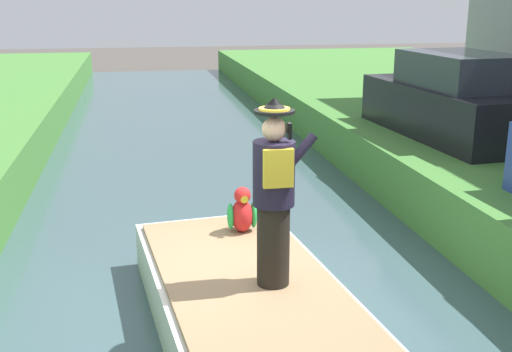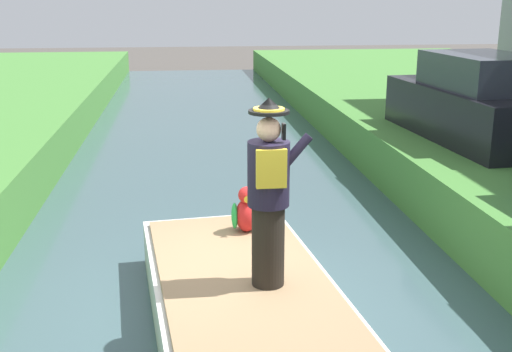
{
  "view_description": "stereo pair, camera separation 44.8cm",
  "coord_description": "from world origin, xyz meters",
  "views": [
    {
      "loc": [
        -1.03,
        -6.08,
        3.44
      ],
      "look_at": [
        0.19,
        0.24,
        1.61
      ],
      "focal_mm": 44.26,
      "sensor_mm": 36.0,
      "label": 1
    },
    {
      "loc": [
        -0.58,
        -6.15,
        3.44
      ],
      "look_at": [
        0.19,
        0.24,
        1.61
      ],
      "focal_mm": 44.26,
      "sensor_mm": 36.0,
      "label": 2
    }
  ],
  "objects": [
    {
      "name": "canal_water",
      "position": [
        0.0,
        0.0,
        0.05
      ],
      "size": [
        5.84,
        48.0,
        0.1
      ],
      "primitive_type": "cube",
      "color": "#3D565B",
      "rests_on": "ground"
    },
    {
      "name": "parrot_plush",
      "position": [
        0.16,
        0.97,
        0.95
      ],
      "size": [
        0.36,
        0.34,
        0.57
      ],
      "color": "red",
      "rests_on": "boat"
    },
    {
      "name": "ground_plane",
      "position": [
        0.0,
        0.0,
        0.0
      ],
      "size": [
        80.0,
        80.0,
        0.0
      ],
      "primitive_type": "plane",
      "color": "#4C4742"
    },
    {
      "name": "person_pirate",
      "position": [
        0.22,
        -0.5,
        1.64
      ],
      "size": [
        0.61,
        0.42,
        1.85
      ],
      "rotation": [
        0.0,
        0.0,
        -0.2
      ],
      "color": "black",
      "rests_on": "boat"
    },
    {
      "name": "boat",
      "position": [
        0.0,
        -0.4,
        0.4
      ],
      "size": [
        2.23,
        4.36,
        0.61
      ],
      "color": "silver",
      "rests_on": "canal_water"
    },
    {
      "name": "parked_car_dark",
      "position": [
        4.59,
        4.32,
        1.64
      ],
      "size": [
        1.97,
        4.11,
        1.5
      ],
      "color": "black",
      "rests_on": "grass_bank_far"
    }
  ]
}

